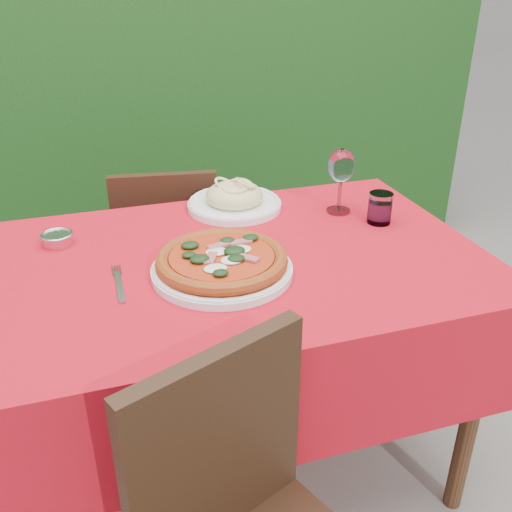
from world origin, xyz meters
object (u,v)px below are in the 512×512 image
object	(u,v)px
wine_glass	(341,168)
fork	(120,287)
chair_far	(168,253)
pizza_plate	(222,263)
steel_ramekin	(58,240)
pasta_plate	(234,199)
water_glass	(380,209)

from	to	relation	value
wine_glass	fork	world-z (taller)	wine_glass
chair_far	wine_glass	distance (m)	0.78
wine_glass	fork	distance (m)	0.76
pizza_plate	fork	size ratio (longest dim) A/B	1.76
chair_far	fork	xyz separation A→B (m)	(-0.22, -0.71, 0.29)
steel_ramekin	chair_far	bearing A→B (deg)	49.70
pizza_plate	pasta_plate	xyz separation A→B (m)	(0.14, 0.40, -0.00)
pizza_plate	wine_glass	world-z (taller)	wine_glass
fork	steel_ramekin	world-z (taller)	steel_ramekin
wine_glass	fork	size ratio (longest dim) A/B	1.01
chair_far	steel_ramekin	world-z (taller)	chair_far
chair_far	pasta_plate	xyz separation A→B (m)	(0.17, -0.32, 0.32)
pizza_plate	chair_far	bearing A→B (deg)	92.37
pizza_plate	wine_glass	size ratio (longest dim) A/B	1.75
chair_far	wine_glass	size ratio (longest dim) A/B	4.02
water_glass	fork	world-z (taller)	water_glass
chair_far	steel_ramekin	bearing A→B (deg)	58.18
pizza_plate	wine_glass	distance (m)	0.53
pizza_plate	pasta_plate	distance (m)	0.42
chair_far	fork	bearing A→B (deg)	81.29
chair_far	pizza_plate	distance (m)	0.78
chair_far	water_glass	xyz separation A→B (m)	(0.55, -0.55, 0.33)
water_glass	wine_glass	xyz separation A→B (m)	(-0.08, 0.11, 0.10)
chair_far	steel_ramekin	xyz separation A→B (m)	(-0.36, -0.42, 0.30)
water_glass	chair_far	bearing A→B (deg)	134.92
wine_glass	steel_ramekin	size ratio (longest dim) A/B	2.52
fork	steel_ramekin	xyz separation A→B (m)	(-0.14, 0.29, 0.01)
pasta_plate	chair_far	bearing A→B (deg)	118.80
pizza_plate	fork	xyz separation A→B (m)	(-0.25, 0.00, -0.03)
wine_glass	fork	xyz separation A→B (m)	(-0.69, -0.27, -0.14)
pizza_plate	steel_ramekin	world-z (taller)	pizza_plate
pasta_plate	pizza_plate	bearing A→B (deg)	-109.99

